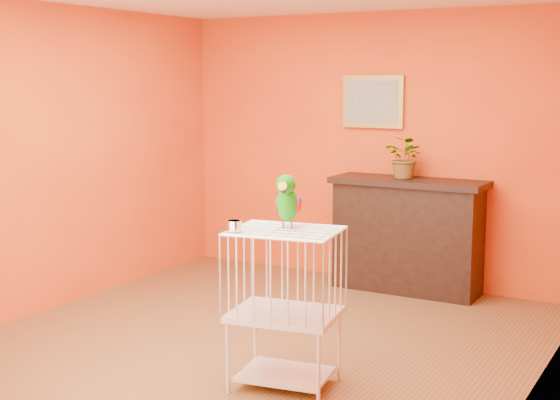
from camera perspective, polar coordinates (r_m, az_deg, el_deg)
The scene contains 8 objects.
ground at distance 5.92m, azimuth -2.03°, elevation -10.53°, with size 4.50×4.50×0.00m, color brown.
room_shell at distance 5.60m, azimuth -2.12°, elevation 4.96°, with size 4.50×4.50×4.50m.
console_cabinet at distance 7.34m, azimuth 9.28°, elevation -2.55°, with size 1.42×0.51×1.06m.
potted_plant at distance 7.24m, azimuth 9.17°, elevation 2.74°, with size 0.35×0.39×0.31m, color #26722D.
framed_picture at distance 7.57m, azimuth 6.80°, elevation 7.15°, with size 0.62×0.04×0.50m.
birdcage at distance 4.99m, azimuth 0.36°, elevation -7.78°, with size 0.74×0.61×1.03m.
feed_cup at distance 4.83m, azimuth -3.38°, elevation -1.89°, with size 0.10×0.10×0.07m, color silver.
parrot at distance 4.91m, azimuth 0.54°, elevation -0.05°, with size 0.18×0.32×0.35m.
Camera 1 is at (2.94, -4.75, 1.96)m, focal length 50.00 mm.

